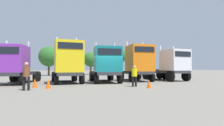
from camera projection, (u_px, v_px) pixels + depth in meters
ground at (108, 84)px, 16.07m from camera, size 200.00×200.00×0.00m
semi_truck_purple at (14, 64)px, 15.89m from camera, size 3.25×6.55×3.96m
semi_truck_yellow at (68, 62)px, 16.79m from camera, size 3.11×6.25×4.45m
semi_truck_teal at (106, 65)px, 17.55m from camera, size 2.90×6.49×4.01m
semi_truck_orange at (138, 63)px, 19.41m from camera, size 2.63×5.86×4.42m
semi_truck_white at (171, 65)px, 20.33m from camera, size 3.23×6.22×4.03m
visitor_in_hivis at (134, 74)px, 13.81m from camera, size 0.47×0.47×1.62m
visitor_with_camera at (26, 74)px, 11.45m from camera, size 0.45×0.44×1.81m
traffic_cone_near at (149, 84)px, 12.78m from camera, size 0.36×0.36×0.60m
traffic_cone_mid at (48, 84)px, 12.52m from camera, size 0.36×0.36×0.69m
traffic_cone_far at (35, 83)px, 13.06m from camera, size 0.36×0.36×0.70m
oak_far_left at (49, 56)px, 33.91m from camera, size 3.81×3.81×5.54m
oak_far_centre at (91, 60)px, 38.70m from camera, size 3.19×3.19×4.88m
oak_far_right at (120, 56)px, 40.14m from camera, size 3.25×3.25×5.87m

